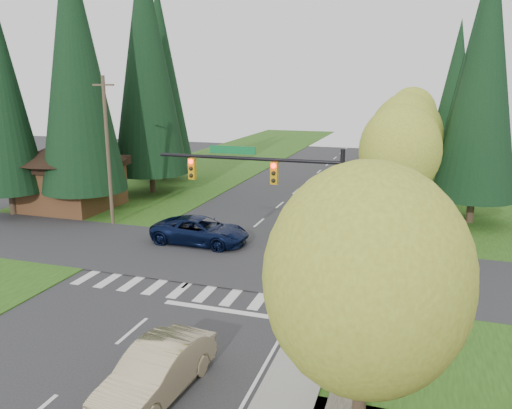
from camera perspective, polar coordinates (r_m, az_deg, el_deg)
The scene contains 33 objects.
ground at distance 21.59m, azimuth -12.53°, elevation -12.71°, with size 120.00×120.00×0.00m, color #28282B.
grass_east at distance 37.84m, azimuth 21.66°, elevation -1.80°, with size 14.00×110.00×0.06m, color #244813.
grass_west at distance 44.27m, azimuth -14.08°, elevation 0.91°, with size 14.00×110.00×0.06m, color #244813.
cross_street at distance 28.19m, azimuth -4.30°, elevation -6.03°, with size 120.00×8.00×0.10m, color #28282B.
sidewalk_east at distance 39.80m, azimuth 12.74°, elevation -0.38°, with size 1.80×80.00×0.13m, color gray.
curb_east at distance 39.88m, azimuth 11.52°, elevation -0.29°, with size 0.20×80.00×0.13m, color gray.
stone_wall_south at distance 16.39m, azimuth 10.07°, elevation -20.38°, with size 0.70×14.00×0.70m, color #4C4438.
stone_wall_north at distance 47.44m, azimuth 15.73°, elevation 2.03°, with size 0.70×40.00×0.70m, color #4C4438.
traffic_signal at distance 22.27m, azimuth 2.51°, elevation 2.02°, with size 8.70×0.37×6.80m.
brown_building at distance 40.83m, azimuth -20.42°, elevation 3.86°, with size 8.40×8.40×5.40m.
utility_pole at distance 34.92m, azimuth -16.58°, elevation 5.95°, with size 1.60×0.24×10.00m.
decid_tree_0 at distance 30.79m, azimuth 16.11°, elevation 5.88°, with size 4.80×4.80×8.37m.
decid_tree_1 at distance 37.72m, azimuth 16.70°, elevation 7.48°, with size 5.20×5.20×8.80m.
decid_tree_2 at distance 44.69m, azimuth 16.72°, elevation 8.52°, with size 5.00×5.00×8.82m.
decid_tree_3 at distance 51.68m, azimuth 17.04°, elevation 8.82°, with size 5.00×5.00×8.55m.
decid_tree_4 at distance 58.64m, azimuth 17.33°, elevation 9.69°, with size 5.40×5.40×9.18m.
decid_tree_5 at distance 65.66m, azimuth 17.24°, elevation 9.59°, with size 4.80×4.80×8.30m.
decid_tree_6 at distance 72.63m, azimuth 17.45°, elevation 10.17°, with size 5.20×5.20×8.86m.
decid_tree_south at distance 11.37m, azimuth 12.47°, elevation -8.34°, with size 4.60×4.60×7.92m.
conifer_w_a at distance 38.35m, azimuth -19.91°, elevation 14.83°, with size 6.12×6.12×19.80m.
conifer_w_b at distance 43.33m, azimuth -19.74°, elevation 13.28°, with size 5.44×5.44×17.80m.
conifer_w_c at distance 44.49m, azimuth -12.41°, elevation 15.68°, with size 6.46×6.46×20.80m.
conifer_w_e at distance 50.67m, azimuth -10.87°, elevation 14.32°, with size 5.78×5.78×18.80m.
conifer_e_a at distance 36.74m, azimuth 24.61°, elevation 12.94°, with size 5.44×5.44×17.80m.
conifer_e_b at distance 50.78m, azimuth 24.17°, elevation 13.97°, with size 6.12×6.12×19.80m.
conifer_e_c at distance 64.65m, azimuth 21.90°, elevation 12.52°, with size 5.10×5.10×16.80m.
sedan_champagne at distance 16.54m, azimuth -11.34°, elevation -18.21°, with size 1.71×4.89×1.61m, color #D0BA8B.
suv_navy at distance 30.36m, azimuth -6.38°, elevation -3.00°, with size 2.72×5.90×1.64m, color black.
parked_car_a at distance 37.58m, azimuth 10.48°, elevation -0.13°, with size 1.60×3.98×1.35m, color #BBBAC0.
parked_car_b at distance 40.31m, azimuth 9.02°, elevation 0.95°, with size 2.07×5.10×1.48m, color slate.
parked_car_c at distance 49.70m, azimuth 11.24°, elevation 3.30°, with size 1.65×4.72×1.56m, color #B1B2B6.
parked_car_d at distance 53.48m, azimuth 12.57°, elevation 3.87°, with size 1.68×4.17×1.42m, color silver.
parked_car_e at distance 61.34m, azimuth 13.23°, elevation 5.05°, with size 1.97×4.85×1.41m, color #BCBCC2.
Camera 1 is at (10.16, -16.54, 9.46)m, focal length 35.00 mm.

